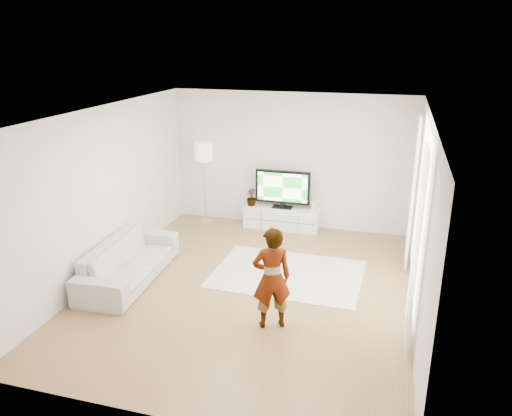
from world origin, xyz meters
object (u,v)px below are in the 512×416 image
(floor_lamp, at_px, (204,155))
(player, at_px, (272,278))
(rug, at_px, (288,274))
(media_console, at_px, (282,218))
(sofa, at_px, (129,261))
(television, at_px, (283,188))

(floor_lamp, bearing_deg, player, -56.71)
(rug, height_order, player, player)
(media_console, relative_size, sofa, 0.70)
(media_console, bearing_deg, player, -79.19)
(media_console, xyz_separation_m, player, (0.71, -3.72, 0.52))
(television, bearing_deg, player, -79.26)
(rug, xyz_separation_m, sofa, (-2.49, -0.89, 0.32))
(rug, xyz_separation_m, floor_lamp, (-2.28, 2.03, 1.47))
(sofa, xyz_separation_m, floor_lamp, (0.21, 2.91, 1.15))
(media_console, xyz_separation_m, rug, (0.59, -2.09, -0.21))
(rug, relative_size, sofa, 1.10)
(rug, height_order, sofa, sofa)
(rug, bearing_deg, sofa, -160.39)
(media_console, height_order, sofa, sofa)
(player, distance_m, sofa, 2.75)
(rug, xyz_separation_m, player, (0.12, -1.63, 0.74))
(rug, distance_m, player, 1.79)
(media_console, height_order, player, player)
(media_console, distance_m, floor_lamp, 2.11)
(television, bearing_deg, media_console, -90.00)
(media_console, bearing_deg, sofa, -122.54)
(media_console, xyz_separation_m, floor_lamp, (-1.69, -0.06, 1.26))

